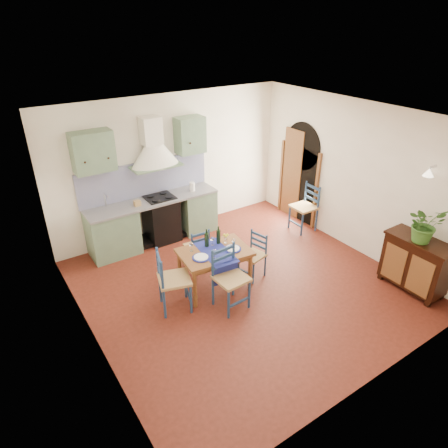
% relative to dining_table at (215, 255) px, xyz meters
% --- Properties ---
extents(floor, '(5.00, 5.00, 0.00)m').
position_rel_dining_table_xyz_m(floor, '(0.44, -0.22, -0.63)').
color(floor, '#43180E').
rests_on(floor, ground).
extents(back_wall, '(5.00, 0.96, 2.80)m').
position_rel_dining_table_xyz_m(back_wall, '(-0.03, 2.07, 0.42)').
color(back_wall, white).
rests_on(back_wall, ground).
extents(right_wall, '(0.26, 5.00, 2.80)m').
position_rel_dining_table_xyz_m(right_wall, '(2.93, 0.06, 0.70)').
color(right_wall, white).
rests_on(right_wall, ground).
extents(left_wall, '(0.04, 5.00, 2.80)m').
position_rel_dining_table_xyz_m(left_wall, '(-2.06, -0.22, 0.77)').
color(left_wall, white).
rests_on(left_wall, ground).
extents(ceiling, '(5.00, 5.00, 0.01)m').
position_rel_dining_table_xyz_m(ceiling, '(0.44, -0.22, 2.17)').
color(ceiling, white).
rests_on(ceiling, back_wall).
extents(dining_table, '(1.19, 0.92, 1.03)m').
position_rel_dining_table_xyz_m(dining_table, '(0.00, 0.00, 0.00)').
color(dining_table, brown).
rests_on(dining_table, ground).
extents(chair_near, '(0.49, 0.49, 1.00)m').
position_rel_dining_table_xyz_m(chair_near, '(-0.06, -0.51, -0.11)').
color(chair_near, navy).
rests_on(chair_near, ground).
extents(chair_far, '(0.41, 0.41, 0.81)m').
position_rel_dining_table_xyz_m(chair_far, '(0.06, 0.66, -0.21)').
color(chair_far, navy).
rests_on(chair_far, ground).
extents(chair_left, '(0.59, 0.59, 1.01)m').
position_rel_dining_table_xyz_m(chair_left, '(-0.82, -0.08, -0.11)').
color(chair_left, navy).
rests_on(chair_left, ground).
extents(chair_right, '(0.46, 0.46, 0.81)m').
position_rel_dining_table_xyz_m(chair_right, '(0.73, -0.07, -0.21)').
color(chair_right, navy).
rests_on(chair_right, ground).
extents(chair_spare, '(0.48, 0.48, 0.99)m').
position_rel_dining_table_xyz_m(chair_spare, '(2.67, 0.69, -0.12)').
color(chair_spare, navy).
rests_on(chair_spare, ground).
extents(sideboard, '(0.50, 1.05, 0.94)m').
position_rel_dining_table_xyz_m(sideboard, '(2.70, -1.83, -0.12)').
color(sideboard, black).
rests_on(sideboard, ground).
extents(potted_plant, '(0.67, 0.63, 0.60)m').
position_rel_dining_table_xyz_m(potted_plant, '(2.65, -1.85, 0.60)').
color(potted_plant, '#336422').
rests_on(potted_plant, sideboard).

